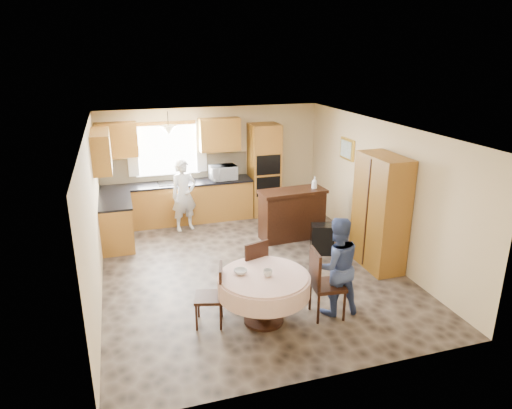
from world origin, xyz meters
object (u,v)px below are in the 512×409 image
object	(u,v)px
dining_table	(264,285)
chair_right	(322,280)
oven_tower	(264,170)
sideboard	(292,216)
chair_back	(253,267)
person_sink	(184,195)
chair_left	(214,292)
cupboard	(380,212)
person_dining	(336,266)

from	to	relation	value
dining_table	chair_right	distance (m)	0.85
oven_tower	sideboard	xyz separation A→B (m)	(0.08, -1.59, -0.58)
chair_right	chair_back	bearing A→B (deg)	52.80
person_sink	chair_left	bearing A→B (deg)	-107.50
cupboard	oven_tower	bearing A→B (deg)	108.35
chair_left	person_dining	distance (m)	1.78
cupboard	person_sink	bearing A→B (deg)	137.61
cupboard	chair_left	distance (m)	3.36
person_sink	person_dining	bearing A→B (deg)	-82.94
dining_table	chair_left	size ratio (longest dim) A/B	1.44
cupboard	chair_right	size ratio (longest dim) A/B	1.95
chair_back	person_dining	xyz separation A→B (m)	(1.04, -0.71, 0.20)
cupboard	person_dining	distance (m)	1.86
person_sink	chair_right	bearing A→B (deg)	-86.11
cupboard	person_dining	size ratio (longest dim) A/B	1.36
dining_table	chair_back	bearing A→B (deg)	87.05
person_sink	person_dining	size ratio (longest dim) A/B	1.04
chair_back	person_dining	size ratio (longest dim) A/B	0.67
person_dining	chair_left	bearing A→B (deg)	-2.81
oven_tower	cupboard	distance (m)	3.40
chair_right	cupboard	bearing A→B (deg)	-47.41
sideboard	person_sink	distance (m)	2.32
sideboard	dining_table	bearing A→B (deg)	-122.19
dining_table	sideboard	bearing A→B (deg)	61.40
sideboard	chair_back	distance (m)	2.57
chair_back	person_sink	xyz separation A→B (m)	(-0.55, 3.21, 0.22)
chair_back	chair_right	size ratio (longest dim) A/B	0.95
chair_right	person_dining	world-z (taller)	person_dining
dining_table	person_dining	bearing A→B (deg)	-2.90
chair_right	person_sink	size ratio (longest dim) A/B	0.67
chair_right	person_dining	size ratio (longest dim) A/B	0.70
dining_table	chair_right	xyz separation A→B (m)	(0.84, -0.10, 0.00)
chair_right	person_sink	xyz separation A→B (m)	(-1.36, 3.97, 0.20)
oven_tower	chair_back	distance (m)	3.98
oven_tower	person_sink	bearing A→B (deg)	-166.24
oven_tower	person_dining	size ratio (longest dim) A/B	1.43
chair_left	chair_back	size ratio (longest dim) A/B	0.91
oven_tower	chair_left	xyz separation A→B (m)	(-2.10, -4.19, -0.56)
oven_tower	chair_back	bearing A→B (deg)	-110.66
cupboard	sideboard	bearing A→B (deg)	121.11
chair_right	person_sink	bearing A→B (deg)	24.93
dining_table	person_sink	bearing A→B (deg)	97.62
sideboard	chair_right	bearing A→B (deg)	-106.58
chair_back	person_sink	bearing A→B (deg)	-97.78
sideboard	dining_table	size ratio (longest dim) A/B	1.04
chair_left	chair_back	world-z (taller)	chair_back
chair_left	chair_right	xyz separation A→B (m)	(1.52, -0.26, 0.08)
sideboard	chair_left	world-z (taller)	sideboard
chair_right	dining_table	bearing A→B (deg)	89.01
dining_table	person_dining	size ratio (longest dim) A/B	0.87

